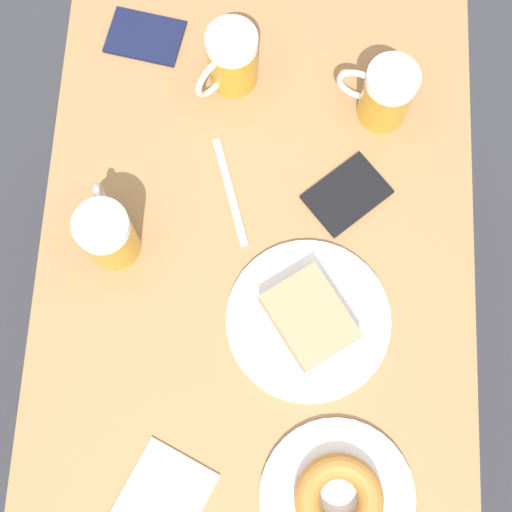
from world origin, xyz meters
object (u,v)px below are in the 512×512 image
beer_mug_left (108,233)px  plate_with_cake (309,319)px  napkin_folded (163,499)px  beer_mug_center (385,94)px  passport_near_edge (347,194)px  passport_far_edge (145,37)px  beer_mug_right (231,60)px  fork (230,192)px  plate_with_donut (338,498)px

beer_mug_left → plate_with_cake: bearing=160.9°
beer_mug_left → napkin_folded: 0.40m
beer_mug_center → passport_near_edge: bearing=71.5°
beer_mug_left → passport_far_edge: bearing=-92.3°
beer_mug_center → passport_near_edge: (0.05, 0.15, -0.06)m
plate_with_cake → beer_mug_right: bearing=-70.9°
passport_near_edge → passport_far_edge: 0.44m
beer_mug_center → beer_mug_left: bearing=31.2°
fork → passport_near_edge: (-0.19, -0.00, 0.00)m
beer_mug_right → passport_near_edge: beer_mug_right is taller
beer_mug_left → passport_far_edge: (-0.01, -0.37, -0.06)m
plate_with_cake → napkin_folded: plate_with_cake is taller
plate_with_donut → passport_near_edge: size_ratio=1.49×
beer_mug_center → passport_far_edge: beer_mug_center is taller
beer_mug_center → fork: size_ratio=0.67×
plate_with_cake → beer_mug_left: beer_mug_left is taller
beer_mug_center → passport_far_edge: 0.42m
plate_with_cake → passport_near_edge: size_ratio=1.67×
napkin_folded → passport_far_edge: bearing=-82.9°
plate_with_donut → napkin_folded: 0.25m
plate_with_cake → passport_near_edge: bearing=-105.0°
beer_mug_right → napkin_folded: beer_mug_right is taller
plate_with_donut → beer_mug_left: (0.36, -0.37, 0.04)m
beer_mug_center → passport_far_edge: (0.40, -0.12, -0.06)m
plate_with_donut → passport_near_edge: 0.47m
fork → passport_far_edge: size_ratio=1.31×
beer_mug_left → passport_far_edge: 0.37m
plate_with_donut → passport_far_edge: 0.81m
plate_with_cake → beer_mug_left: size_ratio=2.06×
napkin_folded → plate_with_donut: bearing=-176.7°
fork → beer_mug_right: bearing=-87.7°
beer_mug_right → beer_mug_center: bearing=169.1°
beer_mug_left → plate_with_donut: bearing=134.7°
plate_with_cake → passport_far_edge: (0.30, -0.48, -0.01)m
plate_with_donut → beer_mug_left: size_ratio=1.83×
beer_mug_center → napkin_folded: (0.31, 0.63, -0.06)m
beer_mug_left → beer_mug_center: bearing=-148.8°
beer_mug_right → passport_near_edge: bearing=134.7°
beer_mug_right → plate_with_donut: bearing=106.0°
plate_with_cake → beer_mug_left: (0.31, -0.11, 0.05)m
napkin_folded → fork: bearing=-98.3°
beer_mug_left → passport_near_edge: (-0.37, -0.10, -0.06)m
plate_with_cake → plate_with_donut: plate_with_cake is taller
fork → passport_far_edge: passport_far_edge is taller
plate_with_donut → beer_mug_center: beer_mug_center is taller
beer_mug_left → beer_mug_center: (-0.42, -0.25, 0.00)m
beer_mug_center → beer_mug_right: bearing=-10.9°
fork → plate_with_donut: bearing=111.6°
beer_mug_right → napkin_folded: size_ratio=0.70×
beer_mug_right → passport_far_edge: beer_mug_right is taller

